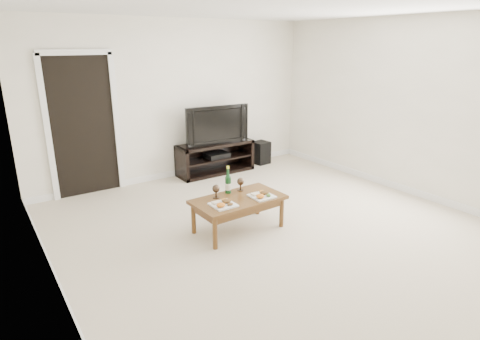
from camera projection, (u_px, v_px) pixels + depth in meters
name	position (u px, v px, depth m)	size (l,w,h in m)	color
floor	(282.00, 233.00, 4.89)	(5.50, 5.50, 0.00)	beige
back_wall	(177.00, 100.00, 6.68)	(5.00, 0.04, 2.60)	white
ceiling	(290.00, 1.00, 4.09)	(5.00, 5.50, 0.04)	white
doorway	(83.00, 127.00, 5.90)	(0.90, 0.02, 2.05)	black
media_console	(215.00, 158.00, 7.07)	(1.38, 0.45, 0.55)	black
television	(215.00, 124.00, 6.89)	(1.15, 0.15, 0.66)	black
av_receiver	(217.00, 155.00, 7.06)	(0.40, 0.30, 0.08)	black
subwoofer	(261.00, 153.00, 7.65)	(0.28, 0.28, 0.42)	black
coffee_table	(238.00, 214.00, 4.92)	(1.11, 0.60, 0.42)	brown
plate_left	(223.00, 203.00, 4.62)	(0.27, 0.27, 0.07)	white
plate_right	(262.00, 194.00, 4.88)	(0.27, 0.27, 0.07)	white
wine_bottle	(228.00, 180.00, 4.97)	(0.07, 0.07, 0.35)	#103B18
goblet_left	(216.00, 191.00, 4.83)	(0.09, 0.09, 0.17)	#3B2C20
goblet_right	(241.00, 184.00, 5.08)	(0.09, 0.09, 0.17)	#3B2C20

